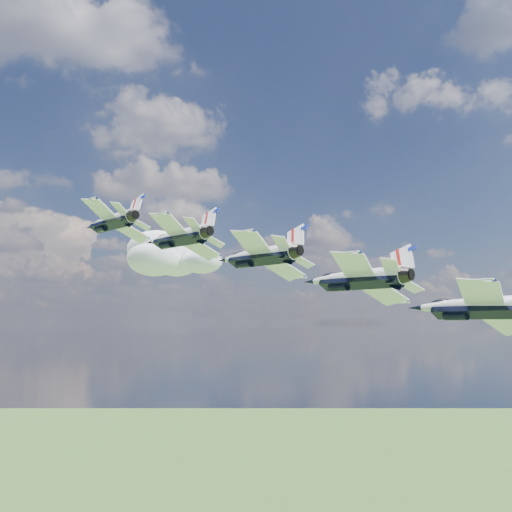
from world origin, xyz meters
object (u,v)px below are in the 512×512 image
object	(u,v)px
jet_2	(256,256)
jet_4	(473,307)
jet_3	(353,279)
jet_0	(109,222)
jet_1	(176,237)

from	to	relation	value
jet_2	jet_4	xyz separation A→B (m)	(16.38, -18.72, -6.52)
jet_3	jet_4	xyz separation A→B (m)	(8.19, -9.36, -3.26)
jet_0	jet_3	size ratio (longest dim) A/B	1.00
jet_2	jet_4	bearing A→B (deg)	-73.08
jet_0	jet_4	bearing A→B (deg)	-73.08
jet_1	jet_2	world-z (taller)	jet_1
jet_2	jet_3	world-z (taller)	jet_2
jet_0	jet_4	world-z (taller)	jet_0
jet_0	jet_1	bearing A→B (deg)	-73.08
jet_2	jet_1	bearing A→B (deg)	106.92
jet_1	jet_4	xyz separation A→B (m)	(24.57, -28.07, -9.79)
jet_0	jet_4	xyz separation A→B (m)	(32.75, -37.43, -13.05)
jet_1	jet_3	distance (m)	25.71
jet_2	jet_4	size ratio (longest dim) A/B	1.00
jet_1	jet_3	size ratio (longest dim) A/B	1.00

